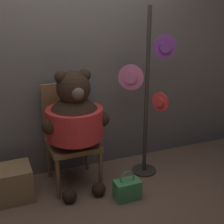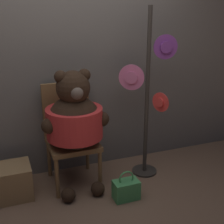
{
  "view_description": "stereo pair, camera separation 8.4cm",
  "coord_description": "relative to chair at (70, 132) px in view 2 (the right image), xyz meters",
  "views": [
    {
      "loc": [
        -0.8,
        -2.55,
        1.82
      ],
      "look_at": [
        0.35,
        0.24,
        0.77
      ],
      "focal_mm": 50.0,
      "sensor_mm": 36.0,
      "label": 1
    },
    {
      "loc": [
        -0.72,
        -2.58,
        1.82
      ],
      "look_at": [
        0.35,
        0.24,
        0.77
      ],
      "focal_mm": 50.0,
      "sensor_mm": 36.0,
      "label": 2
    }
  ],
  "objects": [
    {
      "name": "ground_plane",
      "position": [
        0.06,
        -0.41,
        -0.55
      ],
      "size": [
        14.0,
        14.0,
        0.0
      ],
      "primitive_type": "plane",
      "color": "brown"
    },
    {
      "name": "wall_back",
      "position": [
        0.06,
        0.27,
        0.82
      ],
      "size": [
        8.0,
        0.1,
        2.76
      ],
      "color": "#66605B",
      "rests_on": "ground_plane"
    },
    {
      "name": "chair",
      "position": [
        0.0,
        0.0,
        0.0
      ],
      "size": [
        0.5,
        0.51,
        1.05
      ],
      "color": "brown",
      "rests_on": "ground_plane"
    },
    {
      "name": "teddy_bear",
      "position": [
        0.01,
        -0.18,
        0.2
      ],
      "size": [
        0.67,
        0.6,
        1.24
      ],
      "color": "black",
      "rests_on": "ground_plane"
    },
    {
      "name": "hat_display_rack",
      "position": [
        0.82,
        -0.17,
        0.32
      ],
      "size": [
        0.55,
        0.44,
        1.81
      ],
      "color": "#332D28",
      "rests_on": "ground_plane"
    },
    {
      "name": "handbag_on_ground",
      "position": [
        0.4,
        -0.57,
        -0.45
      ],
      "size": [
        0.25,
        0.15,
        0.3
      ],
      "color": "#479E56",
      "rests_on": "ground_plane"
    },
    {
      "name": "wooden_crate",
      "position": [
        -0.61,
        -0.14,
        -0.39
      ],
      "size": [
        0.33,
        0.33,
        0.33
      ],
      "color": "#937047",
      "rests_on": "ground_plane"
    }
  ]
}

